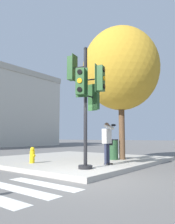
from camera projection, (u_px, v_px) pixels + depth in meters
The scene contains 7 objects.
ground_plane at pixel (84, 179), 6.61m from camera, with size 160.00×160.00×0.00m, color slate.
sidewalk_corner at pixel (74, 160), 11.50m from camera, with size 8.00×8.00×0.18m.
traffic_signal_pole at pixel (86, 91), 7.90m from camera, with size 1.45×1.46×4.43m.
person_photographer at pixel (107, 139), 8.92m from camera, with size 0.58×0.54×1.69m.
street_tree at pixel (121, 69), 11.31m from camera, with size 3.92×3.92×6.78m.
fire_hydrant at pixel (32, 155), 9.30m from camera, with size 0.21×0.27×0.68m.
trash_bin at pixel (113, 149), 10.75m from camera, with size 0.48×0.48×0.99m.
Camera 1 is at (-5.30, -4.26, 1.27)m, focal length 35.00 mm.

